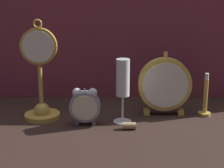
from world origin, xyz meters
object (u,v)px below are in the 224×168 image
at_px(alarm_clock_twin_bell, 85,105).
at_px(brass_candlestick, 205,102).
at_px(pocket_watch_on_stand, 41,85).
at_px(wine_cork, 129,126).
at_px(mantel_clock_silver, 165,85).
at_px(champagne_flute, 123,82).

relative_size(alarm_clock_twin_bell, brass_candlestick, 0.82).
bearing_deg(pocket_watch_on_stand, wine_cork, -18.09).
bearing_deg(alarm_clock_twin_bell, mantel_clock_silver, 20.62).
distance_m(alarm_clock_twin_bell, wine_cork, 0.15).
relative_size(champagne_flute, wine_cork, 4.98).
xyz_separation_m(alarm_clock_twin_bell, mantel_clock_silver, (0.26, 0.10, 0.04)).
bearing_deg(brass_candlestick, mantel_clock_silver, 176.80).
bearing_deg(champagne_flute, alarm_clock_twin_bell, -168.07).
xyz_separation_m(pocket_watch_on_stand, mantel_clock_silver, (0.41, 0.04, -0.01)).
distance_m(pocket_watch_on_stand, brass_candlestick, 0.55).
height_order(mantel_clock_silver, champagne_flute, mantel_clock_silver).
xyz_separation_m(mantel_clock_silver, brass_candlestick, (0.14, -0.01, -0.06)).
xyz_separation_m(alarm_clock_twin_bell, wine_cork, (0.14, -0.04, -0.06)).
relative_size(pocket_watch_on_stand, brass_candlestick, 2.23).
relative_size(mantel_clock_silver, champagne_flute, 1.04).
height_order(alarm_clock_twin_bell, mantel_clock_silver, mantel_clock_silver).
bearing_deg(brass_candlestick, alarm_clock_twin_bell, -167.23).
xyz_separation_m(pocket_watch_on_stand, alarm_clock_twin_bell, (0.15, -0.06, -0.05)).
bearing_deg(alarm_clock_twin_bell, brass_candlestick, 12.77).
bearing_deg(pocket_watch_on_stand, brass_candlestick, 3.43).
distance_m(pocket_watch_on_stand, champagne_flute, 0.27).
distance_m(mantel_clock_silver, champagne_flute, 0.16).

